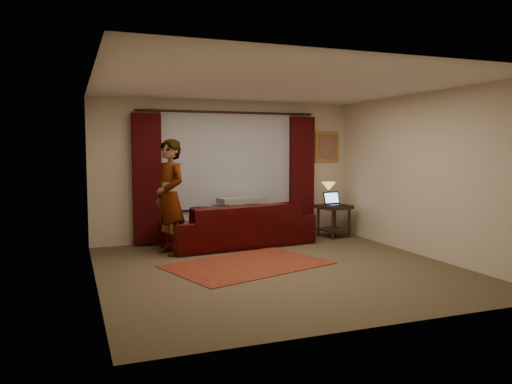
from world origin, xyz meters
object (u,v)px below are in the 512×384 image
Objects in this scene: tiffany_lamp at (329,193)px; laptop_table at (335,199)px; laptop_sofa at (222,213)px; person at (170,197)px; end_table at (334,221)px; sofa at (239,216)px.

tiffany_lamp is 1.14× the size of laptop_table.
laptop_sofa is 0.93m from person.
laptop_table is (-0.02, -0.09, 0.44)m from end_table.
person reaches higher than tiffany_lamp.
laptop_table is at bearing -101.60° from end_table.
sofa reaches higher than laptop_sofa.
end_table is at bearing 177.47° from sofa.
sofa is 6.00× the size of tiffany_lamp.
tiffany_lamp reaches higher than end_table.
laptop_table is 3.27m from person.
person reaches higher than laptop_table.
person is (-3.27, -0.45, 0.62)m from end_table.
tiffany_lamp reaches higher than laptop_sofa.
sofa is at bearing 173.31° from laptop_table.
laptop_sofa is at bearing 27.84° from sofa.
laptop_sofa is 0.87× the size of laptop_table.
laptop_table is at bearing -76.49° from tiffany_lamp.
end_table is 0.45m from laptop_table.
person is at bearing -170.27° from tiffany_lamp.
end_table is (1.99, 0.15, -0.21)m from sofa.
person reaches higher than laptop_sofa.
end_table is 1.64× the size of laptop_table.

